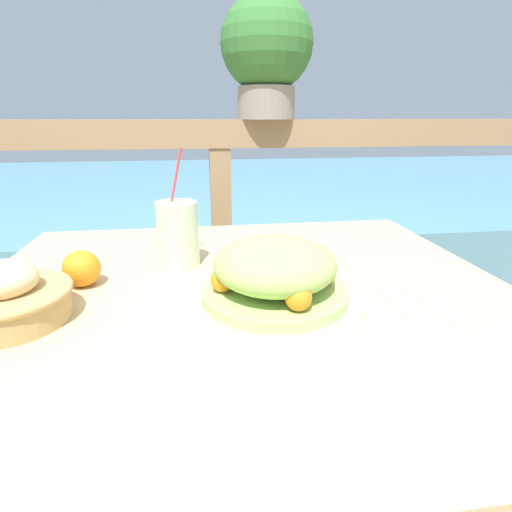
{
  "coord_description": "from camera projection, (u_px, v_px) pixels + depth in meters",
  "views": [
    {
      "loc": [
        -0.07,
        -0.68,
        1.03
      ],
      "look_at": [
        0.02,
        0.02,
        0.78
      ],
      "focal_mm": 28.0,
      "sensor_mm": 36.0,
      "label": 1
    }
  ],
  "objects": [
    {
      "name": "potted_plant",
      "position": [
        267.0,
        51.0,
        1.27
      ],
      "size": [
        0.29,
        0.29,
        0.37
      ],
      "color": "gray",
      "rests_on": "railing_fence"
    },
    {
      "name": "drink_glass",
      "position": [
        178.0,
        234.0,
        0.84
      ],
      "size": [
        0.09,
        0.09,
        0.24
      ],
      "color": "beige",
      "rests_on": "patio_table"
    },
    {
      "name": "fork",
      "position": [
        389.0,
        293.0,
        0.72
      ],
      "size": [
        0.02,
        0.18,
        0.0
      ],
      "color": "silver",
      "rests_on": "patio_table"
    },
    {
      "name": "sea_backdrop",
      "position": [
        207.0,
        203.0,
        3.91
      ],
      "size": [
        12.0,
        4.0,
        0.44
      ],
      "color": "#568EA8",
      "rests_on": "ground_plane"
    },
    {
      "name": "knife",
      "position": [
        425.0,
        303.0,
        0.68
      ],
      "size": [
        0.04,
        0.18,
        0.0
      ],
      "color": "silver",
      "rests_on": "patio_table"
    },
    {
      "name": "orange_near_basket",
      "position": [
        82.0,
        269.0,
        0.75
      ],
      "size": [
        0.07,
        0.07,
        0.07
      ],
      "color": "orange",
      "rests_on": "patio_table"
    },
    {
      "name": "railing_fence",
      "position": [
        221.0,
        195.0,
        1.4
      ],
      "size": [
        2.8,
        0.08,
        1.02
      ],
      "color": "#937551",
      "rests_on": "ground_plane"
    },
    {
      "name": "salad_plate",
      "position": [
        275.0,
        280.0,
        0.65
      ],
      "size": [
        0.28,
        0.28,
        0.12
      ],
      "color": "silver",
      "rests_on": "patio_table"
    },
    {
      "name": "patio_table",
      "position": [
        245.0,
        334.0,
        0.77
      ],
      "size": [
        1.02,
        0.93,
        0.72
      ],
      "color": "tan",
      "rests_on": "ground_plane"
    },
    {
      "name": "bread_basket",
      "position": [
        8.0,
        298.0,
        0.62
      ],
      "size": [
        0.19,
        0.19,
        0.1
      ],
      "color": "tan",
      "rests_on": "patio_table"
    }
  ]
}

